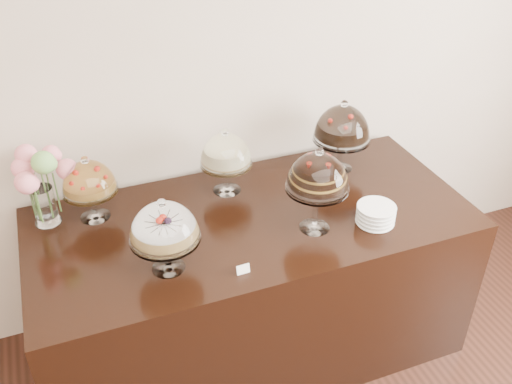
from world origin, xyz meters
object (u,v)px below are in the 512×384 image
object	(u,v)px
cake_stand_choco_layer	(318,175)
cake_stand_cheesecake	(226,153)
plate_stack	(376,215)
cake_stand_fruit_tart	(89,180)
display_counter	(253,284)
cake_stand_sugar_sponge	(164,226)
flower_vase	(40,178)
cake_stand_dark_choco	(342,126)

from	to	relation	value
cake_stand_choco_layer	cake_stand_cheesecake	world-z (taller)	cake_stand_choco_layer
plate_stack	cake_stand_cheesecake	bearing A→B (deg)	137.47
cake_stand_choco_layer	cake_stand_fruit_tart	xyz separation A→B (m)	(-0.98, 0.48, -0.09)
display_counter	plate_stack	bearing A→B (deg)	-25.48
display_counter	cake_stand_cheesecake	bearing A→B (deg)	98.28
cake_stand_sugar_sponge	cake_stand_choco_layer	xyz separation A→B (m)	(0.73, 0.03, 0.07)
cake_stand_sugar_sponge	flower_vase	bearing A→B (deg)	130.03
plate_stack	cake_stand_dark_choco	bearing A→B (deg)	81.52
cake_stand_cheesecake	cake_stand_choco_layer	bearing A→B (deg)	-58.15
cake_stand_sugar_sponge	plate_stack	world-z (taller)	cake_stand_sugar_sponge
cake_stand_cheesecake	flower_vase	distance (m)	0.91
display_counter	cake_stand_fruit_tart	world-z (taller)	cake_stand_fruit_tart
cake_stand_sugar_sponge	cake_stand_choco_layer	size ratio (longest dim) A/B	0.83
cake_stand_sugar_sponge	cake_stand_cheesecake	bearing A→B (deg)	48.63
display_counter	cake_stand_choco_layer	xyz separation A→B (m)	(0.25, -0.19, 0.75)
cake_stand_sugar_sponge	cake_stand_fruit_tart	world-z (taller)	cake_stand_sugar_sponge
cake_stand_dark_choco	cake_stand_cheesecake	bearing A→B (deg)	178.94
display_counter	cake_stand_choco_layer	size ratio (longest dim) A/B	4.96
plate_stack	display_counter	bearing A→B (deg)	154.52
display_counter	flower_vase	world-z (taller)	flower_vase
cake_stand_cheesecake	plate_stack	distance (m)	0.82
plate_stack	flower_vase	bearing A→B (deg)	158.52
display_counter	flower_vase	bearing A→B (deg)	160.94
cake_stand_dark_choco	cake_stand_fruit_tart	size ratio (longest dim) A/B	1.20
display_counter	cake_stand_fruit_tart	size ratio (longest dim) A/B	6.34
display_counter	cake_stand_cheesecake	xyz separation A→B (m)	(-0.04, 0.28, 0.68)
cake_stand_cheesecake	cake_stand_fruit_tart	distance (m)	0.69
cake_stand_dark_choco	plate_stack	xyz separation A→B (m)	(-0.08, -0.53, -0.22)
display_counter	cake_stand_choco_layer	distance (m)	0.82
cake_stand_choco_layer	flower_vase	xyz separation A→B (m)	(-1.20, 0.52, -0.05)
cake_stand_dark_choco	cake_stand_fruit_tart	xyz separation A→B (m)	(-1.35, 0.02, -0.05)
cake_stand_choco_layer	cake_stand_dark_choco	xyz separation A→B (m)	(0.37, 0.46, -0.04)
cake_stand_fruit_tart	plate_stack	size ratio (longest dim) A/B	1.88
plate_stack	cake_stand_fruit_tart	bearing A→B (deg)	156.86
cake_stand_fruit_tart	flower_vase	distance (m)	0.22
flower_vase	plate_stack	world-z (taller)	flower_vase
cake_stand_fruit_tart	cake_stand_choco_layer	bearing A→B (deg)	-25.86
cake_stand_cheesecake	cake_stand_dark_choco	xyz separation A→B (m)	(0.66, -0.01, 0.04)
cake_stand_dark_choco	flower_vase	world-z (taller)	cake_stand_dark_choco
cake_stand_dark_choco	plate_stack	size ratio (longest dim) A/B	2.26
cake_stand_choco_layer	cake_stand_cheesecake	xyz separation A→B (m)	(-0.29, 0.47, -0.07)
cake_stand_sugar_sponge	cake_stand_dark_choco	xyz separation A→B (m)	(1.11, 0.49, 0.03)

